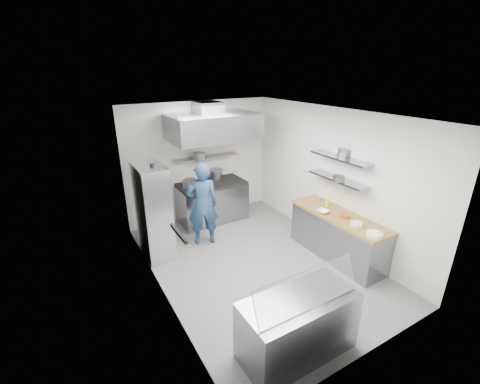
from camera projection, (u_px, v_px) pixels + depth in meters
floor at (256, 262)px, 6.16m from camera, size 5.00×5.00×0.00m
ceiling at (259, 114)px, 5.14m from camera, size 5.00×5.00×0.00m
wall_back at (200, 161)px, 7.66m from camera, size 3.60×2.80×0.02m
wall_front at (377, 265)px, 3.65m from camera, size 3.60×2.80×0.02m
wall_left at (157, 217)px, 4.81m from camera, size 2.80×5.00×0.02m
wall_right at (331, 178)px, 6.50m from camera, size 2.80×5.00×0.02m
gas_range at (212, 203)px, 7.74m from camera, size 1.60×0.80×0.90m
cooktop at (212, 184)px, 7.56m from camera, size 1.57×0.78×0.06m
stock_pot_left at (190, 184)px, 7.19m from camera, size 0.29×0.29×0.20m
stock_pot_mid at (216, 174)px, 7.76m from camera, size 0.33×0.33×0.24m
over_range_shelf at (206, 157)px, 7.54m from camera, size 1.60×0.30×0.04m
shelf_pot_a at (199, 156)px, 7.18m from camera, size 0.27×0.27×0.18m
extractor_hood at (213, 127)px, 6.92m from camera, size 1.90×1.15×0.55m
hood_duct at (208, 108)px, 6.96m from camera, size 0.55×0.55×0.24m
red_firebox at (148, 169)px, 7.02m from camera, size 0.22×0.10×0.26m
chef at (203, 205)px, 6.55m from camera, size 0.73×0.58×1.76m
wire_rack at (154, 212)px, 6.12m from camera, size 0.50×0.90×1.85m
rack_bin_a at (159, 224)px, 5.92m from camera, size 0.15×0.19×0.17m
rack_bin_b at (151, 193)px, 6.01m from camera, size 0.16×0.20×0.18m
rack_jar at (153, 169)px, 5.76m from camera, size 0.10×0.10×0.18m
knife_strip at (179, 233)px, 4.04m from camera, size 0.04×0.55×0.05m
prep_counter_base at (337, 237)px, 6.23m from camera, size 0.62×2.00×0.84m
prep_counter_top at (339, 216)px, 6.06m from camera, size 0.65×2.04×0.06m
plate_stack_a at (375, 235)px, 5.28m from camera, size 0.26×0.26×0.06m
plate_stack_b at (357, 224)px, 5.63m from camera, size 0.21×0.21×0.06m
copper_pan at (345, 216)px, 5.93m from camera, size 0.17×0.17×0.06m
squeeze_bottle at (327, 202)px, 6.37m from camera, size 0.06×0.06×0.18m
mixing_bowl at (323, 211)px, 6.13m from camera, size 0.29×0.29×0.06m
wall_shelf_lower at (337, 179)px, 6.15m from camera, size 0.30×1.30×0.04m
wall_shelf_upper at (340, 158)px, 5.99m from camera, size 0.30×1.30×0.04m
shelf_pot_c at (339, 178)px, 5.95m from camera, size 0.22×0.22×0.10m
shelf_pot_d at (346, 151)px, 6.07m from camera, size 0.28×0.28×0.14m
display_case at (298, 326)px, 4.09m from camera, size 1.50×0.70×0.85m
display_glass at (308, 290)px, 3.76m from camera, size 1.47×0.19×0.42m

